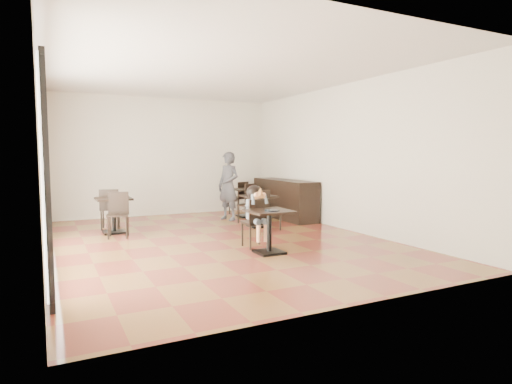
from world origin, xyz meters
TOP-DOWN VIEW (x-y plane):
  - floor at (0.00, 0.00)m, footprint 6.00×8.00m
  - ceiling at (0.00, 0.00)m, footprint 6.00×8.00m
  - wall_back at (0.00, 4.00)m, footprint 6.00×0.01m
  - wall_front at (0.00, -4.00)m, footprint 6.00×0.01m
  - wall_left at (-3.00, 0.00)m, footprint 0.01×8.00m
  - wall_right at (3.00, 0.00)m, footprint 0.01×8.00m
  - storefront_window at (-2.97, -0.50)m, footprint 0.04×4.50m
  - child_table at (0.39, -1.37)m, footprint 0.69×0.69m
  - child_chair at (0.39, -0.82)m, footprint 0.40×0.40m
  - child at (0.39, -0.82)m, footprint 0.40×0.56m
  - plate at (0.39, -1.47)m, footprint 0.25×0.25m
  - pizza_slice at (0.39, -1.01)m, footprint 0.26×0.20m
  - adult_patron at (1.21, 2.35)m, footprint 0.63×0.74m
  - cafe_table_mid at (1.42, 1.08)m, footprint 0.88×0.88m
  - cafe_table_left at (-1.67, 1.74)m, footprint 0.86×0.86m
  - cafe_table_back at (1.86, 2.65)m, footprint 0.94×0.94m
  - chair_mid_a at (1.42, 1.63)m, footprint 0.51×0.51m
  - chair_mid_b at (1.42, 0.53)m, footprint 0.51×0.51m
  - chair_left_a at (-1.67, 2.29)m, footprint 0.49×0.49m
  - chair_left_b at (-1.67, 1.19)m, footprint 0.49×0.49m
  - chair_back_a at (1.86, 3.20)m, footprint 0.54×0.54m
  - chair_back_b at (1.86, 2.10)m, footprint 0.54×0.54m
  - service_counter at (2.65, 2.00)m, footprint 0.60×2.40m

SIDE VIEW (x-z plane):
  - floor at x=0.00m, z-range -0.01..0.01m
  - cafe_table_mid at x=1.42m, z-range 0.00..0.73m
  - child_table at x=0.39m, z-range 0.00..0.73m
  - cafe_table_left at x=-1.67m, z-range 0.00..0.75m
  - cafe_table_back at x=1.86m, z-range 0.00..0.75m
  - chair_mid_a at x=1.42m, z-range 0.00..0.87m
  - chair_mid_b at x=1.42m, z-range 0.00..0.87m
  - child_chair at x=0.39m, z-range 0.00..0.88m
  - chair_left_a at x=-1.67m, z-range 0.00..0.90m
  - chair_left_b at x=-1.67m, z-range 0.00..0.90m
  - chair_back_a at x=1.86m, z-range 0.00..0.91m
  - chair_back_b at x=1.86m, z-range 0.00..0.91m
  - service_counter at x=2.65m, z-range 0.00..1.00m
  - child at x=0.39m, z-range 0.00..1.11m
  - plate at x=0.39m, z-range 0.73..0.75m
  - adult_patron at x=1.21m, z-range 0.00..1.73m
  - pizza_slice at x=0.39m, z-range 0.93..0.99m
  - storefront_window at x=-2.97m, z-range 0.10..2.70m
  - wall_back at x=0.00m, z-range 0.00..3.20m
  - wall_front at x=0.00m, z-range 0.00..3.20m
  - wall_left at x=-3.00m, z-range 0.00..3.20m
  - wall_right at x=3.00m, z-range 0.00..3.20m
  - ceiling at x=0.00m, z-range 3.20..3.21m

